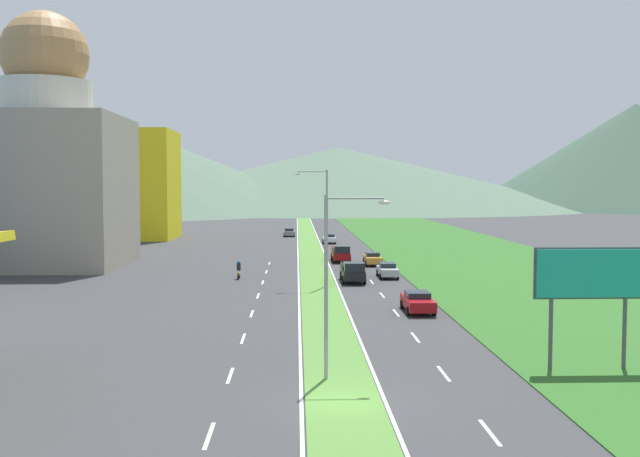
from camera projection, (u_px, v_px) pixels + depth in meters
name	position (u px, v px, depth m)	size (l,w,h in m)	color
ground_plane	(344.00, 403.00, 29.45)	(600.00, 600.00, 0.00)	#38383A
grass_median	(312.00, 257.00, 89.31)	(3.20, 240.00, 0.06)	#518438
grass_verge_right	(474.00, 257.00, 89.99)	(24.00, 240.00, 0.06)	#2D6023
lane_dash_left_2	(209.00, 436.00, 25.57)	(0.16, 2.80, 0.01)	silver
lane_dash_left_3	(230.00, 375.00, 33.69)	(0.16, 2.80, 0.01)	silver
lane_dash_left_4	(243.00, 339.00, 41.81)	(0.16, 2.80, 0.01)	silver
lane_dash_left_5	(252.00, 314.00, 49.93)	(0.16, 2.80, 0.01)	silver
lane_dash_left_6	(258.00, 296.00, 58.06)	(0.16, 2.80, 0.01)	silver
lane_dash_left_7	(263.00, 282.00, 66.18)	(0.16, 2.80, 0.01)	silver
lane_dash_left_8	(266.00, 272.00, 74.30)	(0.16, 2.80, 0.01)	silver
lane_dash_left_9	(269.00, 263.00, 82.42)	(0.16, 2.80, 0.01)	silver
lane_dash_right_2	(490.00, 432.00, 25.91)	(0.16, 2.80, 0.01)	silver
lane_dash_right_3	(444.00, 374.00, 34.03)	(0.16, 2.80, 0.01)	silver
lane_dash_right_4	(415.00, 337.00, 42.15)	(0.16, 2.80, 0.01)	silver
lane_dash_right_5	(396.00, 313.00, 50.27)	(0.16, 2.80, 0.01)	silver
lane_dash_right_6	(382.00, 295.00, 58.39)	(0.16, 2.80, 0.01)	silver
lane_dash_right_7	(372.00, 282.00, 66.51)	(0.16, 2.80, 0.01)	silver
lane_dash_right_8	(364.00, 271.00, 74.63)	(0.16, 2.80, 0.01)	silver
lane_dash_right_9	(357.00, 263.00, 82.75)	(0.16, 2.80, 0.01)	silver
edge_line_median_left	(298.00, 257.00, 89.25)	(0.16, 240.00, 0.01)	silver
edge_line_median_right	(326.00, 257.00, 89.37)	(0.16, 240.00, 0.01)	silver
domed_building	(47.00, 166.00, 78.88)	(16.64, 16.64, 28.13)	#9E9384
midrise_colored	(133.00, 185.00, 120.67)	(14.20, 14.20, 18.34)	yellow
hill_far_left	(35.00, 150.00, 264.95)	(225.28, 225.28, 44.59)	#516B56
hill_far_center	(338.00, 177.00, 297.90)	(208.50, 208.50, 24.95)	#516B56
hill_far_right	(635.00, 156.00, 280.06)	(130.99, 130.99, 41.33)	#3D5647
street_lamp_near	(334.00, 273.00, 32.66)	(3.04, 0.28, 8.58)	#99999E
street_lamp_mid	(324.00, 221.00, 62.88)	(2.99, 0.42, 10.40)	#99999E
billboard_roadside	(589.00, 279.00, 34.42)	(5.41, 0.28, 6.02)	#4C4C51
car_0	(329.00, 239.00, 111.02)	(2.01, 4.38, 1.45)	silver
car_1	(373.00, 259.00, 80.54)	(1.89, 4.58, 1.44)	#C6842D
car_2	(387.00, 270.00, 69.64)	(1.85, 4.42, 1.43)	#B2B2B7
car_3	(418.00, 301.00, 50.60)	(2.02, 4.68, 1.45)	maroon
car_4	(289.00, 232.00, 126.32)	(2.00, 4.18, 1.45)	slate
pickup_truck_0	(353.00, 272.00, 66.14)	(2.18, 5.40, 2.00)	black
pickup_truck_1	(341.00, 254.00, 83.99)	(2.18, 5.40, 2.00)	maroon
motorcycle_rider	(239.00, 271.00, 68.59)	(0.36, 2.00, 1.80)	black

